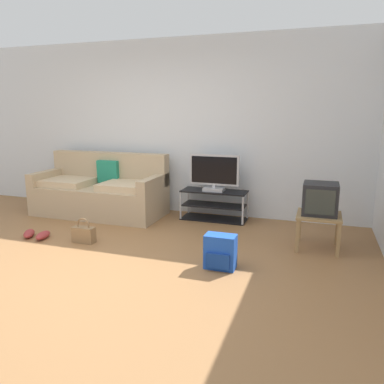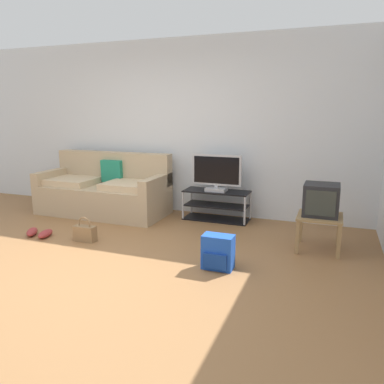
{
  "view_description": "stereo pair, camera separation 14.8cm",
  "coord_description": "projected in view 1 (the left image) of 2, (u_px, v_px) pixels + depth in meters",
  "views": [
    {
      "loc": [
        2.24,
        -3.25,
        1.62
      ],
      "look_at": [
        0.81,
        0.99,
        0.65
      ],
      "focal_mm": 35.54,
      "sensor_mm": 36.0,
      "label": 1
    },
    {
      "loc": [
        2.38,
        -3.2,
        1.62
      ],
      "look_at": [
        0.81,
        0.99,
        0.65
      ],
      "focal_mm": 35.54,
      "sensor_mm": 36.0,
      "label": 2
    }
  ],
  "objects": [
    {
      "name": "crt_tv",
      "position": [
        320.0,
        199.0,
        4.44
      ],
      "size": [
        0.39,
        0.39,
        0.37
      ],
      "color": "#232326",
      "rests_on": "side_table"
    },
    {
      "name": "handbag",
      "position": [
        84.0,
        234.0,
        4.73
      ],
      "size": [
        0.28,
        0.12,
        0.32
      ],
      "rotation": [
        0.0,
        0.0,
        0.59
      ],
      "color": "olive",
      "rests_on": "ground_plane"
    },
    {
      "name": "couch",
      "position": [
        101.0,
        192.0,
        6.01
      ],
      "size": [
        2.02,
        0.9,
        0.95
      ],
      "color": "tan",
      "rests_on": "ground_plane"
    },
    {
      "name": "wall_back",
      "position": [
        173.0,
        127.0,
        6.03
      ],
      "size": [
        9.0,
        0.1,
        2.7
      ],
      "primitive_type": "cube",
      "color": "silver",
      "rests_on": "ground_plane"
    },
    {
      "name": "flat_tv",
      "position": [
        214.0,
        173.0,
        5.58
      ],
      "size": [
        0.74,
        0.22,
        0.54
      ],
      "color": "#B2B2B7",
      "rests_on": "tv_stand"
    },
    {
      "name": "ground_plane",
      "position": [
        91.0,
        266.0,
        4.05
      ],
      "size": [
        9.0,
        9.8,
        0.02
      ],
      "primitive_type": "cube",
      "color": "olive"
    },
    {
      "name": "backpack",
      "position": [
        220.0,
        252.0,
        3.94
      ],
      "size": [
        0.32,
        0.26,
        0.36
      ],
      "rotation": [
        0.0,
        0.0,
        0.01
      ],
      "color": "blue",
      "rests_on": "ground_plane"
    },
    {
      "name": "side_table",
      "position": [
        319.0,
        220.0,
        4.48
      ],
      "size": [
        0.5,
        0.5,
        0.42
      ],
      "color": "#9E7A4C",
      "rests_on": "ground_plane"
    },
    {
      "name": "tv_stand",
      "position": [
        214.0,
        205.0,
        5.71
      ],
      "size": [
        0.98,
        0.39,
        0.44
      ],
      "color": "black",
      "rests_on": "ground_plane"
    },
    {
      "name": "sneakers_pair",
      "position": [
        36.0,
        234.0,
        4.91
      ],
      "size": [
        0.44,
        0.31,
        0.09
      ],
      "color": "#993333",
      "rests_on": "ground_plane"
    }
  ]
}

